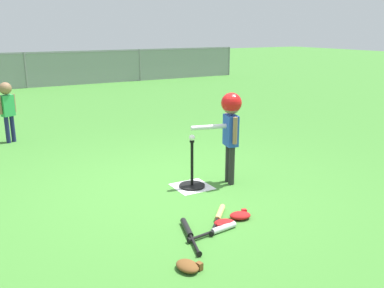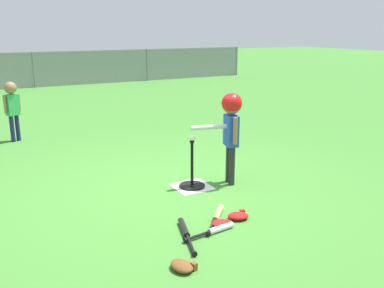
% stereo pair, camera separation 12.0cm
% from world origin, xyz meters
% --- Properties ---
extents(ground_plane, '(60.00, 60.00, 0.00)m').
position_xyz_m(ground_plane, '(0.00, 0.00, 0.00)').
color(ground_plane, '#3D7A2D').
extents(home_plate, '(0.44, 0.44, 0.01)m').
position_xyz_m(home_plate, '(0.26, -0.09, 0.00)').
color(home_plate, white).
rests_on(home_plate, ground_plane).
extents(batting_tee, '(0.32, 0.32, 0.59)m').
position_xyz_m(batting_tee, '(0.26, -0.09, 0.09)').
color(batting_tee, black).
rests_on(batting_tee, ground_plane).
extents(baseball_on_tee, '(0.07, 0.07, 0.07)m').
position_xyz_m(baseball_on_tee, '(0.26, -0.09, 0.63)').
color(baseball_on_tee, white).
rests_on(baseball_on_tee, batting_tee).
extents(batter_child, '(0.63, 0.32, 1.15)m').
position_xyz_m(batter_child, '(0.74, -0.21, 0.82)').
color(batter_child, '#262626').
rests_on(batter_child, ground_plane).
extents(fielder_near_right, '(0.28, 0.20, 1.03)m').
position_xyz_m(fielder_near_right, '(-1.39, 3.29, 0.66)').
color(fielder_near_right, '#191E4C').
rests_on(fielder_near_right, ground_plane).
extents(spare_bat_silver, '(0.57, 0.12, 0.06)m').
position_xyz_m(spare_bat_silver, '(-0.12, -1.27, 0.03)').
color(spare_bat_silver, silver).
rests_on(spare_bat_silver, ground_plane).
extents(spare_bat_wood, '(0.49, 0.51, 0.06)m').
position_xyz_m(spare_bat_wood, '(0.06, -1.01, 0.03)').
color(spare_bat_wood, '#DBB266').
rests_on(spare_bat_wood, ground_plane).
extents(spare_bat_black, '(0.25, 0.67, 0.06)m').
position_xyz_m(spare_bat_black, '(-0.39, -1.16, 0.03)').
color(spare_bat_black, black).
rests_on(spare_bat_black, ground_plane).
extents(glove_by_plate, '(0.21, 0.25, 0.07)m').
position_xyz_m(glove_by_plate, '(-0.70, -1.70, 0.04)').
color(glove_by_plate, brown).
rests_on(glove_by_plate, ground_plane).
extents(glove_near_bats, '(0.26, 0.23, 0.07)m').
position_xyz_m(glove_near_bats, '(-0.01, -1.20, 0.04)').
color(glove_near_bats, '#B21919').
rests_on(glove_near_bats, ground_plane).
extents(glove_tossed_aside, '(0.26, 0.22, 0.07)m').
position_xyz_m(glove_tossed_aside, '(0.24, -1.13, 0.04)').
color(glove_tossed_aside, '#B21919').
rests_on(glove_tossed_aside, ground_plane).
extents(outfield_fence, '(16.06, 0.06, 1.15)m').
position_xyz_m(outfield_fence, '(0.00, 10.32, 0.62)').
color(outfield_fence, slate).
rests_on(outfield_fence, ground_plane).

